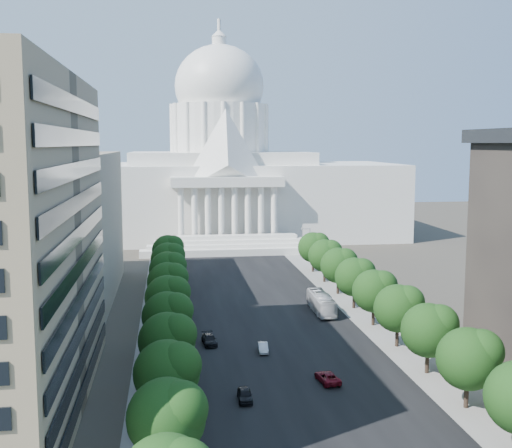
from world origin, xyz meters
name	(u,v)px	position (x,y,z in m)	size (l,w,h in m)	color
road_asphalt	(258,303)	(0.00, 90.00, 0.00)	(30.00, 260.00, 0.01)	black
sidewalk_left	(163,307)	(-19.00, 90.00, 0.00)	(8.00, 260.00, 0.02)	gray
sidewalk_right	(350,300)	(19.00, 90.00, 0.00)	(8.00, 260.00, 0.02)	gray
capitol	(220,178)	(0.00, 184.89, 20.01)	(120.00, 56.00, 73.00)	white
office_block_left_far	(18,227)	(-48.00, 100.00, 15.00)	(38.00, 52.00, 30.00)	gray
tree_l_b	(170,416)	(-17.66, 23.81, 6.45)	(7.79, 7.60, 9.97)	#33261C
tree_l_c	(170,371)	(-17.66, 35.81, 6.45)	(7.79, 7.60, 9.97)	#33261C
tree_l_d	(169,339)	(-17.66, 47.81, 6.45)	(7.79, 7.60, 9.97)	#33261C
tree_l_e	(169,315)	(-17.66, 59.81, 6.45)	(7.79, 7.60, 9.97)	#33261C
tree_l_f	(169,296)	(-17.66, 71.81, 6.45)	(7.79, 7.60, 9.97)	#33261C
tree_l_g	(169,281)	(-17.66, 83.81, 6.45)	(7.79, 7.60, 9.97)	#33261C
tree_l_h	(169,269)	(-17.66, 95.81, 6.45)	(7.79, 7.60, 9.97)	#33261C
tree_l_i	(169,258)	(-17.66, 107.81, 6.45)	(7.79, 7.60, 9.97)	#33261C
tree_l_j	(169,250)	(-17.66, 119.81, 6.45)	(7.79, 7.60, 9.97)	#33261C
tree_r_c	(471,357)	(18.34, 35.81, 6.45)	(7.79, 7.60, 9.97)	#33261C
tree_r_d	(431,329)	(18.34, 47.81, 6.45)	(7.79, 7.60, 9.97)	#33261C
tree_r_e	(400,307)	(18.34, 59.81, 6.45)	(7.79, 7.60, 9.97)	#33261C
tree_r_f	(376,290)	(18.34, 71.81, 6.45)	(7.79, 7.60, 9.97)	#33261C
tree_r_g	(356,276)	(18.34, 83.81, 6.45)	(7.79, 7.60, 9.97)	#33261C
tree_r_h	(340,264)	(18.34, 95.81, 6.45)	(7.79, 7.60, 9.97)	#33261C
tree_r_i	(326,255)	(18.34, 107.81, 6.45)	(7.79, 7.60, 9.97)	#33261C
tree_r_j	(315,246)	(18.34, 119.81, 6.45)	(7.79, 7.60, 9.97)	#33261C
streetlight_b	(487,364)	(19.90, 35.00, 5.82)	(2.61, 0.44, 9.00)	gray
streetlight_c	(409,310)	(19.90, 60.00, 5.82)	(2.61, 0.44, 9.00)	gray
streetlight_d	(362,277)	(19.90, 85.00, 5.82)	(2.61, 0.44, 9.00)	gray
streetlight_e	(331,255)	(19.90, 110.00, 5.82)	(2.61, 0.44, 9.00)	gray
streetlight_f	(308,240)	(19.90, 135.00, 5.82)	(2.61, 0.44, 9.00)	gray
car_dark_a	(245,395)	(-8.44, 41.69, 0.75)	(1.77, 4.41, 1.50)	black
car_silver	(263,348)	(-3.44, 60.05, 0.69)	(1.45, 4.16, 1.37)	#B9BAC1
car_red	(327,377)	(3.31, 46.30, 0.72)	(2.38, 5.16, 1.43)	maroon
car_dark_b	(209,340)	(-11.40, 64.87, 0.75)	(2.10, 5.16, 1.50)	black
city_bus	(321,303)	(10.93, 81.70, 1.82)	(3.06, 13.10, 3.65)	silver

